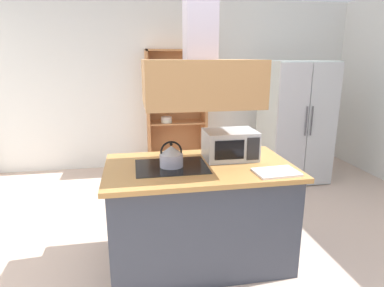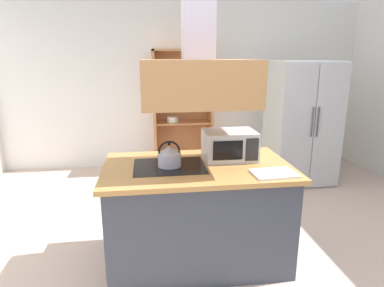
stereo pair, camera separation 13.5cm
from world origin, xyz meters
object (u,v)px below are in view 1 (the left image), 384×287
(dish_cabinet, at_px, (176,117))
(cutting_board, at_px, (276,172))
(refrigerator, at_px, (295,122))
(kettle, at_px, (171,156))
(microwave, at_px, (230,145))

(dish_cabinet, distance_m, cutting_board, 2.98)
(dish_cabinet, bearing_deg, refrigerator, -27.88)
(refrigerator, xyz_separation_m, kettle, (-2.03, -1.77, 0.12))
(microwave, bearing_deg, dish_cabinet, 93.69)
(kettle, bearing_deg, refrigerator, 41.04)
(kettle, bearing_deg, microwave, 14.03)
(refrigerator, xyz_separation_m, cutting_board, (-1.23, -2.08, 0.03))
(refrigerator, relative_size, kettle, 7.94)
(kettle, bearing_deg, dish_cabinet, 81.61)
(kettle, height_order, cutting_board, kettle)
(dish_cabinet, height_order, kettle, dish_cabinet)
(refrigerator, height_order, cutting_board, refrigerator)
(dish_cabinet, bearing_deg, cutting_board, -82.02)
(refrigerator, distance_m, kettle, 2.70)
(dish_cabinet, xyz_separation_m, microwave, (0.16, -2.50, 0.18))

